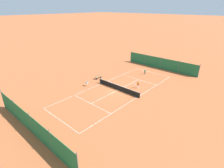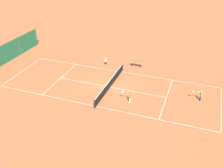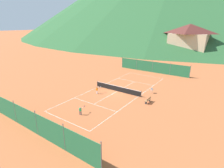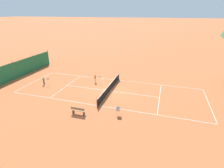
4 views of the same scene
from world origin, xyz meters
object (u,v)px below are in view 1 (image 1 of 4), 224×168
at_px(player_near_baseline, 138,84).
at_px(tennis_ball_alley_left, 102,99).
at_px(ball_hopper, 87,83).
at_px(tennis_net, 118,87).
at_px(courtside_bench, 98,77).
at_px(player_far_baseline, 145,71).
at_px(tennis_ball_by_net_left, 131,71).
at_px(tennis_ball_by_net_right, 117,104).

relative_size(player_near_baseline, tennis_ball_alley_left, 19.24).
bearing_deg(ball_hopper, tennis_ball_alley_left, 163.11).
height_order(tennis_net, courtside_bench, tennis_net).
xyz_separation_m(player_far_baseline, tennis_ball_by_net_left, (3.59, 0.15, -0.64)).
height_order(tennis_ball_alley_left, ball_hopper, ball_hopper).
distance_m(tennis_ball_alley_left, courtside_bench, 8.53).
bearing_deg(tennis_ball_by_net_left, courtside_bench, 75.54).
distance_m(player_far_baseline, courtside_bench, 10.14).
bearing_deg(tennis_ball_by_net_left, player_near_baseline, 134.02).
distance_m(tennis_ball_by_net_right, tennis_ball_by_net_left, 15.37).
relative_size(player_near_baseline, courtside_bench, 0.85).
height_order(tennis_ball_alley_left, tennis_ball_by_net_right, same).
xyz_separation_m(player_near_baseline, ball_hopper, (7.51, 5.50, -0.09)).
height_order(tennis_ball_by_net_right, tennis_ball_by_net_left, same).
relative_size(player_far_baseline, tennis_ball_alley_left, 17.48).
xyz_separation_m(player_far_baseline, courtside_bench, (5.71, 8.38, -0.23)).
bearing_deg(courtside_bench, player_far_baseline, -124.25).
bearing_deg(tennis_ball_alley_left, tennis_ball_by_net_right, -174.38).
xyz_separation_m(tennis_net, ball_hopper, (5.31, 2.57, 0.15)).
distance_m(tennis_net, player_far_baseline, 9.75).
height_order(player_near_baseline, tennis_ball_by_net_right, player_near_baseline).
xyz_separation_m(tennis_net, tennis_ball_by_net_left, (4.22, -9.57, -0.47)).
bearing_deg(tennis_ball_alley_left, player_near_baseline, -106.24).
bearing_deg(ball_hopper, tennis_net, -154.19).
distance_m(player_far_baseline, tennis_ball_alley_left, 13.98).
bearing_deg(tennis_ball_by_net_right, tennis_ball_by_net_left, -61.36).
distance_m(tennis_ball_alley_left, ball_hopper, 5.71).
distance_m(tennis_ball_by_net_left, courtside_bench, 8.51).
relative_size(tennis_net, ball_hopper, 10.31).
bearing_deg(tennis_ball_by_net_left, tennis_net, 113.80).
height_order(tennis_ball_by_net_left, ball_hopper, ball_hopper).
xyz_separation_m(tennis_ball_by_net_left, courtside_bench, (2.12, 8.23, 0.42)).
xyz_separation_m(player_far_baseline, tennis_ball_by_net_right, (-3.78, 13.65, -0.64)).
bearing_deg(player_near_baseline, player_far_baseline, -67.37).
bearing_deg(courtside_bench, ball_hopper, 104.77).
relative_size(tennis_net, tennis_ball_by_net_right, 139.09).
height_order(tennis_ball_by_net_right, courtside_bench, courtside_bench).
relative_size(player_near_baseline, tennis_ball_by_net_right, 19.24).
distance_m(player_near_baseline, tennis_ball_alley_left, 7.48).
distance_m(tennis_net, courtside_bench, 6.49).
relative_size(tennis_net, tennis_ball_by_net_left, 139.09).
xyz_separation_m(tennis_ball_alley_left, courtside_bench, (6.46, -5.56, 0.42)).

